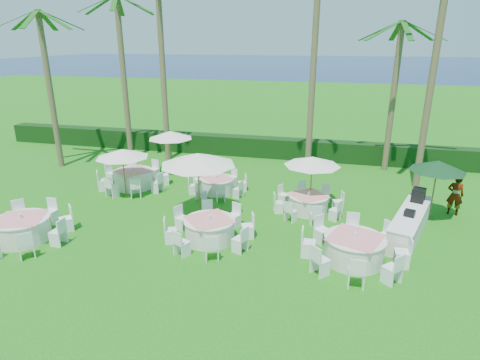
{
  "coord_description": "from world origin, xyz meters",
  "views": [
    {
      "loc": [
        5.41,
        -12.0,
        6.98
      ],
      "look_at": [
        1.55,
        3.66,
        1.3
      ],
      "focal_mm": 30.0,
      "sensor_mm": 36.0,
      "label": 1
    }
  ],
  "objects_px": {
    "umbrella_a": "(122,153)",
    "staff_person": "(455,195)",
    "banquet_table_a": "(22,228)",
    "banquet_table_c": "(354,248)",
    "banquet_table_e": "(217,185)",
    "buffet_table": "(410,222)",
    "umbrella_d": "(312,161)",
    "banquet_table_b": "(210,229)",
    "umbrella_c": "(170,135)",
    "banquet_table_f": "(308,203)",
    "banquet_table_d": "(134,178)",
    "umbrella_b": "(198,159)",
    "umbrella_green": "(438,166)"
  },
  "relations": [
    {
      "from": "umbrella_c",
      "to": "buffet_table",
      "type": "distance_m",
      "value": 12.67
    },
    {
      "from": "umbrella_a",
      "to": "buffet_table",
      "type": "bearing_deg",
      "value": -5.63
    },
    {
      "from": "umbrella_green",
      "to": "banquet_table_c",
      "type": "bearing_deg",
      "value": -126.41
    },
    {
      "from": "umbrella_d",
      "to": "umbrella_green",
      "type": "bearing_deg",
      "value": -2.18
    },
    {
      "from": "umbrella_green",
      "to": "buffet_table",
      "type": "distance_m",
      "value": 2.71
    },
    {
      "from": "banquet_table_c",
      "to": "banquet_table_b",
      "type": "bearing_deg",
      "value": 176.95
    },
    {
      "from": "staff_person",
      "to": "buffet_table",
      "type": "bearing_deg",
      "value": 61.46
    },
    {
      "from": "banquet_table_d",
      "to": "staff_person",
      "type": "xyz_separation_m",
      "value": [
        14.59,
        0.2,
        0.42
      ]
    },
    {
      "from": "umbrella_b",
      "to": "umbrella_green",
      "type": "height_order",
      "value": "umbrella_b"
    },
    {
      "from": "banquet_table_a",
      "to": "banquet_table_c",
      "type": "xyz_separation_m",
      "value": [
        11.73,
        1.36,
        0.0
      ]
    },
    {
      "from": "umbrella_c",
      "to": "staff_person",
      "type": "height_order",
      "value": "umbrella_c"
    },
    {
      "from": "banquet_table_a",
      "to": "umbrella_d",
      "type": "height_order",
      "value": "umbrella_d"
    },
    {
      "from": "banquet_table_d",
      "to": "buffet_table",
      "type": "relative_size",
      "value": 0.81
    },
    {
      "from": "banquet_table_d",
      "to": "umbrella_d",
      "type": "xyz_separation_m",
      "value": [
        8.69,
        -0.28,
        1.6
      ]
    },
    {
      "from": "banquet_table_a",
      "to": "buffet_table",
      "type": "relative_size",
      "value": 0.82
    },
    {
      "from": "umbrella_a",
      "to": "buffet_table",
      "type": "height_order",
      "value": "umbrella_a"
    },
    {
      "from": "banquet_table_d",
      "to": "banquet_table_f",
      "type": "height_order",
      "value": "banquet_table_d"
    },
    {
      "from": "banquet_table_b",
      "to": "umbrella_a",
      "type": "height_order",
      "value": "umbrella_a"
    },
    {
      "from": "banquet_table_c",
      "to": "umbrella_d",
      "type": "xyz_separation_m",
      "value": [
        -1.78,
        4.41,
        1.59
      ]
    },
    {
      "from": "banquet_table_f",
      "to": "staff_person",
      "type": "xyz_separation_m",
      "value": [
        5.93,
        1.16,
        0.48
      ]
    },
    {
      "from": "umbrella_a",
      "to": "staff_person",
      "type": "bearing_deg",
      "value": 4.85
    },
    {
      "from": "banquet_table_f",
      "to": "umbrella_c",
      "type": "distance_m",
      "value": 8.68
    },
    {
      "from": "banquet_table_e",
      "to": "buffet_table",
      "type": "bearing_deg",
      "value": -17.34
    },
    {
      "from": "banquet_table_c",
      "to": "banquet_table_d",
      "type": "xyz_separation_m",
      "value": [
        -10.47,
        4.69,
        -0.01
      ]
    },
    {
      "from": "banquet_table_e",
      "to": "umbrella_green",
      "type": "xyz_separation_m",
      "value": [
        9.35,
        -0.8,
        1.89
      ]
    },
    {
      "from": "banquet_table_c",
      "to": "banquet_table_a",
      "type": "bearing_deg",
      "value": -173.37
    },
    {
      "from": "banquet_table_b",
      "to": "umbrella_d",
      "type": "xyz_separation_m",
      "value": [
        3.32,
        4.13,
        1.62
      ]
    },
    {
      "from": "banquet_table_d",
      "to": "umbrella_d",
      "type": "relative_size",
      "value": 1.4
    },
    {
      "from": "banquet_table_e",
      "to": "staff_person",
      "type": "bearing_deg",
      "value": -0.76
    },
    {
      "from": "umbrella_c",
      "to": "staff_person",
      "type": "bearing_deg",
      "value": -9.95
    },
    {
      "from": "banquet_table_b",
      "to": "umbrella_a",
      "type": "bearing_deg",
      "value": 147.25
    },
    {
      "from": "umbrella_b",
      "to": "umbrella_green",
      "type": "xyz_separation_m",
      "value": [
        9.23,
        2.12,
        -0.24
      ]
    },
    {
      "from": "umbrella_a",
      "to": "banquet_table_d",
      "type": "bearing_deg",
      "value": 95.94
    },
    {
      "from": "banquet_table_d",
      "to": "banquet_table_e",
      "type": "relative_size",
      "value": 1.24
    },
    {
      "from": "banquet_table_f",
      "to": "banquet_table_e",
      "type": "bearing_deg",
      "value": 163.73
    },
    {
      "from": "buffet_table",
      "to": "banquet_table_c",
      "type": "bearing_deg",
      "value": -130.32
    },
    {
      "from": "banquet_table_d",
      "to": "banquet_table_f",
      "type": "xyz_separation_m",
      "value": [
        8.67,
        -0.96,
        -0.06
      ]
    },
    {
      "from": "banquet_table_c",
      "to": "umbrella_green",
      "type": "xyz_separation_m",
      "value": [
        3.11,
        4.22,
        1.8
      ]
    },
    {
      "from": "umbrella_c",
      "to": "umbrella_d",
      "type": "bearing_deg",
      "value": -20.37
    },
    {
      "from": "banquet_table_b",
      "to": "umbrella_green",
      "type": "height_order",
      "value": "umbrella_green"
    },
    {
      "from": "banquet_table_e",
      "to": "banquet_table_f",
      "type": "distance_m",
      "value": 4.62
    },
    {
      "from": "banquet_table_c",
      "to": "umbrella_d",
      "type": "bearing_deg",
      "value": 112.0
    },
    {
      "from": "banquet_table_b",
      "to": "umbrella_d",
      "type": "distance_m",
      "value": 5.54
    },
    {
      "from": "banquet_table_d",
      "to": "staff_person",
      "type": "bearing_deg",
      "value": 0.78
    },
    {
      "from": "banquet_table_f",
      "to": "buffet_table",
      "type": "relative_size",
      "value": 0.7
    },
    {
      "from": "umbrella_b",
      "to": "umbrella_green",
      "type": "distance_m",
      "value": 9.47
    },
    {
      "from": "banquet_table_f",
      "to": "umbrella_c",
      "type": "bearing_deg",
      "value": 155.31
    },
    {
      "from": "banquet_table_d",
      "to": "umbrella_c",
      "type": "xyz_separation_m",
      "value": [
        0.94,
        2.59,
        1.68
      ]
    },
    {
      "from": "banquet_table_e",
      "to": "banquet_table_c",
      "type": "bearing_deg",
      "value": -38.85
    },
    {
      "from": "banquet_table_e",
      "to": "umbrella_c",
      "type": "bearing_deg",
      "value": 145.55
    }
  ]
}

